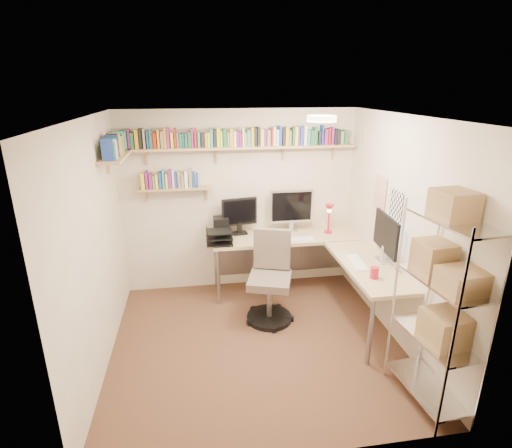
# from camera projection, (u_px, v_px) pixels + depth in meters

# --- Properties ---
(ground) EXTENTS (3.20, 3.20, 0.00)m
(ground) POSITION_uv_depth(u_px,v_px,m) (256.00, 343.00, 4.55)
(ground) COLOR #45291D
(ground) RESTS_ON ground
(room_shell) EXTENTS (3.24, 3.04, 2.52)m
(room_shell) POSITION_uv_depth(u_px,v_px,m) (257.00, 214.00, 4.04)
(room_shell) COLOR beige
(room_shell) RESTS_ON ground
(wall_shelves) EXTENTS (3.12, 1.09, 0.80)m
(wall_shelves) POSITION_uv_depth(u_px,v_px,m) (206.00, 148.00, 5.03)
(wall_shelves) COLOR tan
(wall_shelves) RESTS_ON ground
(corner_desk) EXTENTS (2.20, 2.15, 1.43)m
(corner_desk) POSITION_uv_depth(u_px,v_px,m) (298.00, 243.00, 5.26)
(corner_desk) COLOR #CEAD86
(corner_desk) RESTS_ON ground
(office_chair) EXTENTS (0.62, 0.63, 1.13)m
(office_chair) POSITION_uv_depth(u_px,v_px,m) (270.00, 283.00, 4.91)
(office_chair) COLOR black
(office_chair) RESTS_ON ground
(wire_rack) EXTENTS (0.46, 0.84, 2.00)m
(wire_rack) POSITION_uv_depth(u_px,v_px,m) (445.00, 283.00, 3.32)
(wire_rack) COLOR silver
(wire_rack) RESTS_ON ground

